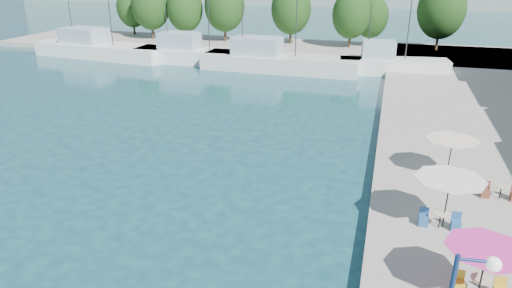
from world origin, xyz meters
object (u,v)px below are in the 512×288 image
(trawler_03, at_px, (276,61))
(trawler_04, at_px, (390,65))
(trawler_01, at_px, (99,49))
(umbrella_cream, at_px, (452,144))
(trawler_02, at_px, (195,55))
(umbrella_pink, at_px, (486,255))
(umbrella_white, at_px, (450,184))

(trawler_03, bearing_deg, trawler_04, 8.94)
(trawler_01, distance_m, umbrella_cream, 50.49)
(trawler_02, bearing_deg, trawler_01, 178.70)
(trawler_03, relative_size, umbrella_cream, 6.46)
(trawler_03, bearing_deg, umbrella_pink, -64.69)
(trawler_02, height_order, trawler_04, same)
(trawler_01, relative_size, trawler_02, 1.21)
(trawler_04, bearing_deg, trawler_03, -179.44)
(trawler_01, xyz_separation_m, trawler_04, (38.28, 0.33, 0.00))
(trawler_01, xyz_separation_m, umbrella_white, (41.20, -34.14, 1.75))
(trawler_01, distance_m, trawler_03, 25.18)
(trawler_03, height_order, trawler_04, same)
(trawler_01, height_order, umbrella_cream, trawler_01)
(umbrella_white, bearing_deg, trawler_02, 128.56)
(trawler_03, bearing_deg, umbrella_white, -62.61)
(trawler_03, distance_m, umbrella_cream, 31.53)
(trawler_04, distance_m, umbrella_cream, 28.70)
(umbrella_cream, bearing_deg, umbrella_pink, -89.80)
(umbrella_white, bearing_deg, umbrella_cream, 83.17)
(trawler_02, bearing_deg, umbrella_white, -51.95)
(trawler_03, bearing_deg, trawler_01, 177.93)
(trawler_01, distance_m, umbrella_pink, 57.36)
(trawler_01, height_order, trawler_02, same)
(trawler_03, distance_m, umbrella_white, 36.47)
(trawler_01, xyz_separation_m, umbrella_cream, (41.93, -28.09, 1.46))
(trawler_03, xyz_separation_m, umbrella_cream, (16.79, -26.65, 1.46))
(umbrella_cream, bearing_deg, trawler_03, 122.21)
(umbrella_white, distance_m, umbrella_cream, 6.09)
(umbrella_cream, bearing_deg, trawler_02, 134.88)
(trawler_02, bearing_deg, trawler_03, -6.98)
(trawler_04, height_order, umbrella_pink, trawler_04)
(trawler_03, bearing_deg, trawler_02, 174.74)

